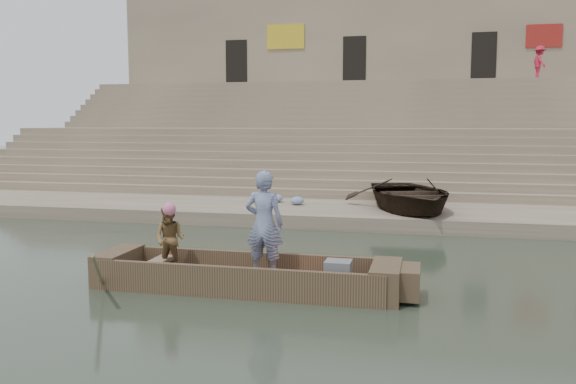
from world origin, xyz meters
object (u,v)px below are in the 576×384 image
(rowing_man, at_px, (170,239))
(television, at_px, (338,272))
(pedestrian, at_px, (540,62))
(beached_rowboat, at_px, (409,194))
(main_rowboat, at_px, (245,283))
(standing_man, at_px, (264,224))

(rowing_man, distance_m, television, 3.26)
(rowing_man, bearing_deg, pedestrian, 67.57)
(television, xyz_separation_m, beached_rowboat, (0.99, 8.11, 0.47))
(television, xyz_separation_m, pedestrian, (6.83, 21.84, 5.59))
(main_rowboat, relative_size, standing_man, 2.55)
(main_rowboat, relative_size, rowing_man, 3.99)
(standing_man, relative_size, pedestrian, 1.22)
(beached_rowboat, bearing_deg, television, -114.68)
(television, bearing_deg, rowing_man, 177.85)
(main_rowboat, distance_m, beached_rowboat, 8.58)
(television, distance_m, beached_rowboat, 8.18)
(rowing_man, xyz_separation_m, beached_rowboat, (4.21, 7.99, 0.04))
(beached_rowboat, xyz_separation_m, pedestrian, (5.84, 13.73, 5.12))
(standing_man, bearing_deg, pedestrian, -108.36)
(standing_man, bearing_deg, television, 175.93)
(standing_man, bearing_deg, rowing_man, 3.47)
(main_rowboat, relative_size, television, 10.87)
(standing_man, distance_m, television, 1.59)
(pedestrian, bearing_deg, television, 149.09)
(standing_man, xyz_separation_m, pedestrian, (8.21, 21.68, 4.81))
(main_rowboat, relative_size, beached_rowboat, 1.07)
(beached_rowboat, bearing_deg, standing_man, -124.32)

